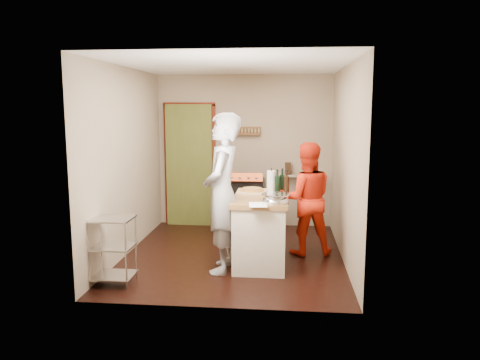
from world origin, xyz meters
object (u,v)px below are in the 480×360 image
object	(u,v)px
wire_shelving	(113,247)
person_stripe	(222,193)
stove	(246,203)
island	(261,228)
person_red	(306,199)

from	to	relation	value
wire_shelving	person_stripe	xyz separation A→B (m)	(1.21, 0.57, 0.55)
stove	wire_shelving	distance (m)	2.94
wire_shelving	stove	bearing A→B (deg)	63.15
stove	wire_shelving	xyz separation A→B (m)	(-1.33, -2.62, -0.01)
island	person_red	xyz separation A→B (m)	(0.60, 0.46, 0.31)
wire_shelving	island	bearing A→B (deg)	28.51
person_stripe	person_red	bearing A→B (deg)	129.23
island	person_stripe	size ratio (longest dim) A/B	0.66
stove	wire_shelving	bearing A→B (deg)	-116.85
person_stripe	person_red	size ratio (longest dim) A/B	1.26
stove	wire_shelving	world-z (taller)	stove
stove	person_stripe	xyz separation A→B (m)	(-0.12, -2.05, 0.54)
island	wire_shelving	bearing A→B (deg)	-151.49
person_stripe	person_red	xyz separation A→B (m)	(1.07, 0.80, -0.20)
stove	person_red	world-z (taller)	person_red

